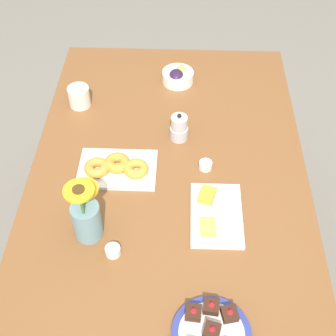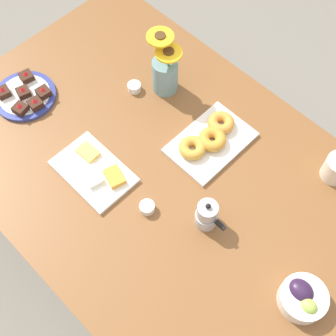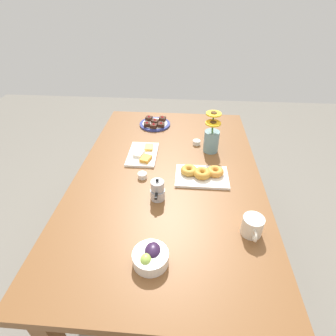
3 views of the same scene
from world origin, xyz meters
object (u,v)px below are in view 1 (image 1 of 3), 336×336
at_px(moka_pot, 179,128).
at_px(dining_table, 168,191).
at_px(flower_vase, 86,217).
at_px(croissant_platter, 117,168).
at_px(jam_cup_honey, 113,251).
at_px(grape_bowl, 178,76).
at_px(jam_cup_berry, 205,165).
at_px(dessert_plate, 212,332).
at_px(coffee_mug, 79,96).
at_px(cheese_platter, 215,213).

bearing_deg(moka_pot, dining_table, 170.10).
relative_size(dining_table, flower_vase, 6.48).
bearing_deg(dining_table, croissant_platter, 85.76).
xyz_separation_m(dining_table, jam_cup_honey, (-0.33, 0.16, 0.10)).
xyz_separation_m(flower_vase, moka_pot, (0.46, -0.28, -0.04)).
relative_size(dining_table, grape_bowl, 11.80).
distance_m(jam_cup_berry, dessert_plate, 0.62).
height_order(dining_table, jam_cup_honey, jam_cup_honey).
xyz_separation_m(jam_cup_berry, flower_vase, (-0.30, 0.38, 0.07)).
bearing_deg(moka_pot, croissant_platter, 130.32).
distance_m(dining_table, coffee_mug, 0.55).
distance_m(croissant_platter, flower_vase, 0.29).
relative_size(jam_cup_honey, dessert_plate, 0.22).
distance_m(dining_table, moka_pot, 0.24).
height_order(grape_bowl, jam_cup_honey, grape_bowl).
height_order(dessert_plate, flower_vase, flower_vase).
xyz_separation_m(cheese_platter, flower_vase, (-0.09, 0.41, 0.07)).
bearing_deg(jam_cup_berry, moka_pot, 32.46).
distance_m(grape_bowl, jam_cup_honey, 0.90).
distance_m(croissant_platter, moka_pot, 0.29).
relative_size(jam_cup_berry, dessert_plate, 0.22).
bearing_deg(croissant_platter, grape_bowl, -20.95).
bearing_deg(flower_vase, cheese_platter, -78.00).
bearing_deg(flower_vase, moka_pot, -31.33).
distance_m(coffee_mug, dessert_plate, 1.09).
bearing_deg(moka_pot, jam_cup_berry, -147.54).
relative_size(jam_cup_berry, moka_pot, 0.40).
relative_size(coffee_mug, jam_cup_berry, 2.55).
bearing_deg(dining_table, jam_cup_berry, -72.42).
xyz_separation_m(dessert_plate, flower_vase, (0.32, 0.38, 0.07)).
bearing_deg(moka_pot, grape_bowl, 2.04).
xyz_separation_m(coffee_mug, moka_pot, (-0.18, -0.41, 0.01)).
distance_m(coffee_mug, grape_bowl, 0.43).
distance_m(grape_bowl, flower_vase, 0.85).
relative_size(coffee_mug, moka_pot, 1.03).
xyz_separation_m(coffee_mug, cheese_platter, (-0.55, -0.54, -0.03)).
distance_m(dessert_plate, moka_pot, 0.78).
bearing_deg(dining_table, flower_vase, 136.67).
relative_size(coffee_mug, croissant_platter, 0.44).
bearing_deg(jam_cup_honey, cheese_platter, -63.83).
distance_m(jam_cup_honey, flower_vase, 0.13).
bearing_deg(dessert_plate, flower_vase, 50.15).
bearing_deg(jam_cup_berry, flower_vase, 128.52).
relative_size(jam_cup_honey, jam_cup_berry, 1.00).
distance_m(cheese_platter, flower_vase, 0.42).
bearing_deg(coffee_mug, jam_cup_honey, -162.93).
bearing_deg(dining_table, dessert_plate, -166.38).
xyz_separation_m(grape_bowl, cheese_platter, (-0.72, -0.14, -0.02)).
height_order(cheese_platter, jam_cup_berry, cheese_platter).
relative_size(jam_cup_berry, flower_vase, 0.19).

